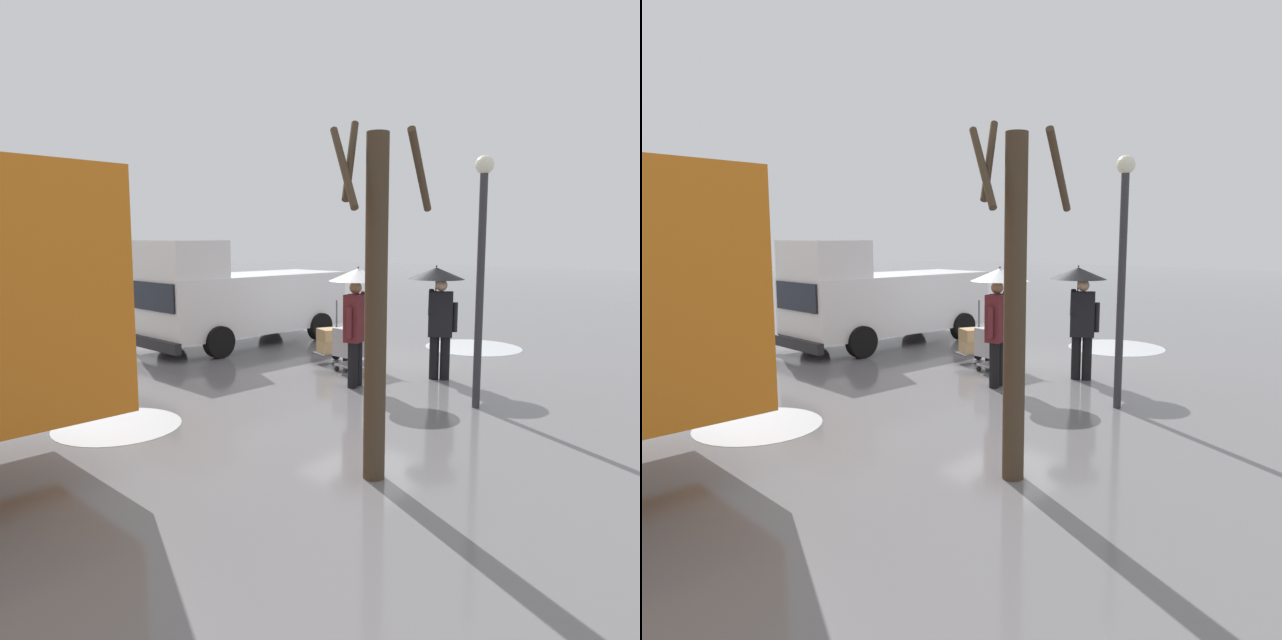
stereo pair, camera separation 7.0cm
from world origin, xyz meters
TOP-DOWN VIEW (x-y plane):
  - ground_plane at (0.00, 0.00)m, footprint 90.00×90.00m
  - slush_patch_near_cluster at (-0.05, 6.02)m, footprint 1.77×1.77m
  - slush_patch_under_van at (-0.85, -2.93)m, footprint 2.30×2.30m
  - cargo_van_parked_right at (3.66, 0.67)m, footprint 2.32×5.40m
  - shopping_cart_vendor at (-0.32, 1.02)m, footprint 0.64×0.88m
  - hand_dolly_boxes at (0.54, 0.79)m, footprint 0.71×0.83m
  - pedestrian_pink_side at (-1.90, 0.53)m, footprint 1.04×1.04m
  - pedestrian_black_side at (-1.11, 1.96)m, footprint 1.04×1.04m
  - bare_tree_near at (-3.83, 5.04)m, footprint 1.17×1.17m
  - street_lamp at (-3.36, 1.76)m, footprint 0.28×0.28m

SIDE VIEW (x-z plane):
  - ground_plane at x=0.00m, z-range 0.00..0.00m
  - slush_patch_near_cluster at x=-0.05m, z-range 0.00..0.01m
  - slush_patch_under_van at x=-0.85m, z-range 0.00..0.01m
  - hand_dolly_boxes at x=0.54m, z-range -0.19..1.12m
  - shopping_cart_vendor at x=-0.32m, z-range 0.06..1.08m
  - cargo_van_parked_right at x=3.66m, z-range -0.12..2.48m
  - pedestrian_pink_side at x=-1.90m, z-range 0.50..2.64m
  - pedestrian_black_side at x=-1.11m, z-range 0.51..2.66m
  - bare_tree_near at x=-3.83m, z-range 0.05..3.93m
  - street_lamp at x=-3.36m, z-range 0.44..4.30m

